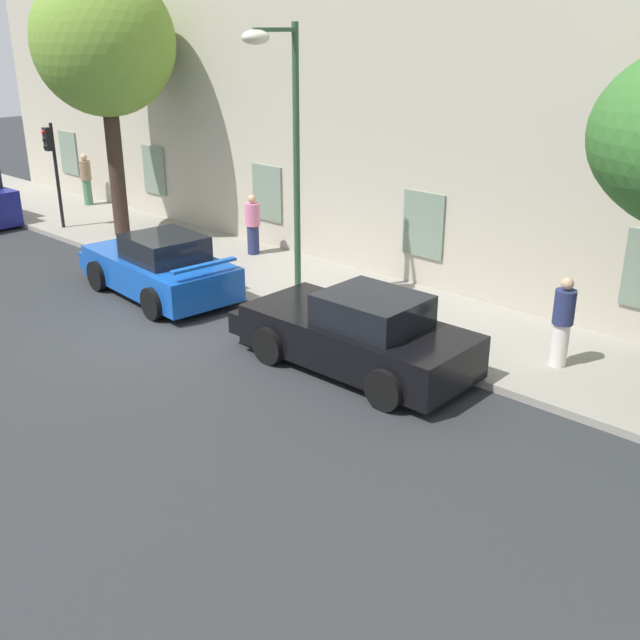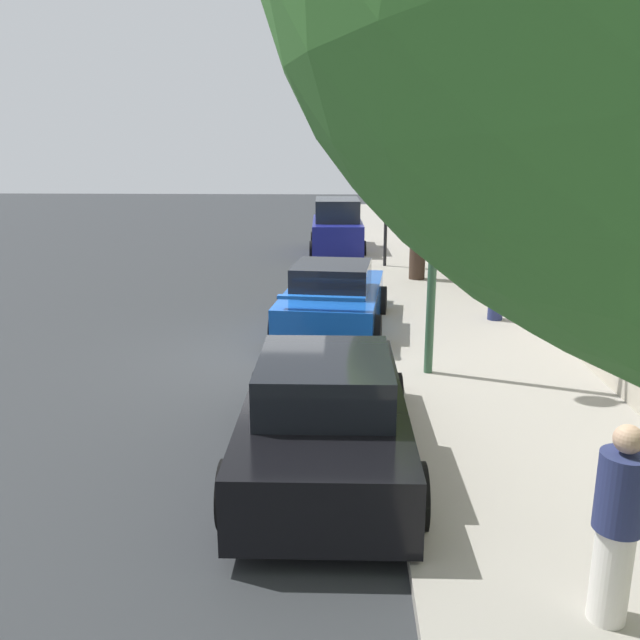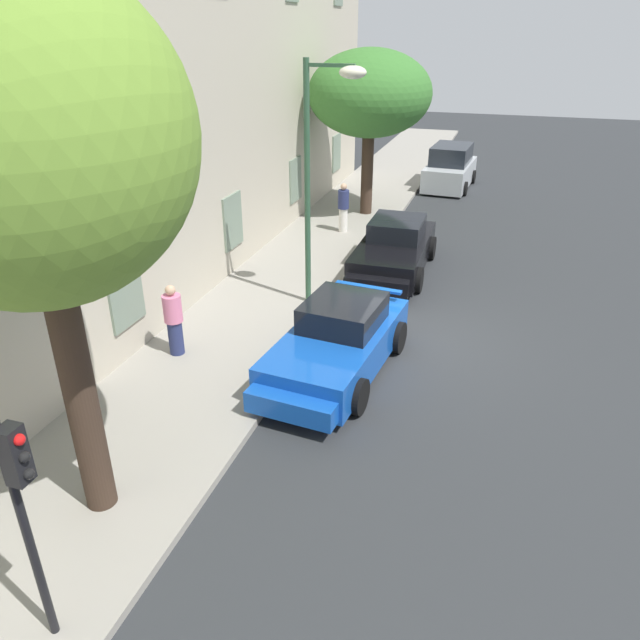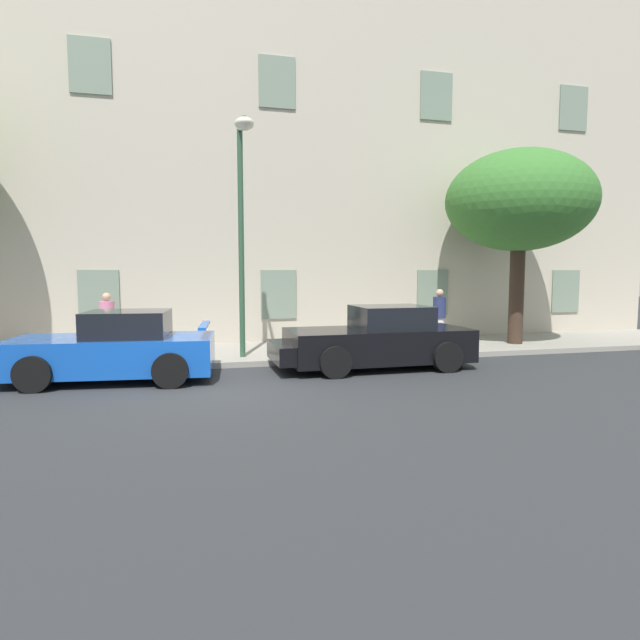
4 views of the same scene
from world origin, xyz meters
The scene contains 12 objects.
ground_plane centered at (0.00, 0.00, 0.00)m, with size 80.00×80.00×0.00m, color #2B2D30.
sidewalk centered at (0.00, 3.93, 0.07)m, with size 60.00×3.49×0.14m, color gray.
building_facade centered at (0.00, 7.21, 6.88)m, with size 32.31×3.57×13.72m.
sportscar_red_lead centered at (-1.82, 1.37, 0.64)m, with size 4.63×2.39×1.48m.
sportscar_yellow_flank centered at (4.10, 1.36, 0.64)m, with size 4.72×2.11×1.49m.
hatchback_distant centered at (14.89, 1.01, 0.82)m, with size 4.03×2.12×1.83m.
tree_near_kerb centered at (9.42, 3.46, 4.35)m, with size 4.30×4.30×5.72m.
tree_midblock centered at (-6.62, 3.58, 5.39)m, with size 3.84×3.84×7.24m.
traffic_light centered at (-8.62, 2.72, 2.26)m, with size 0.22×0.36×3.09m.
street_lamp centered at (1.19, 2.54, 4.12)m, with size 0.44×1.42×5.77m.
pedestrian_admiring centered at (7.01, 3.67, 0.98)m, with size 0.51×0.51×1.65m.
pedestrian_bystander centered at (-2.27, 4.79, 0.94)m, with size 0.55×0.55×1.59m.
Camera 3 is at (-12.17, -1.61, 6.58)m, focal length 33.76 mm.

